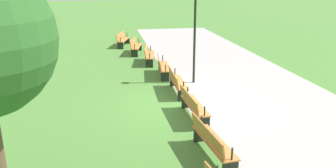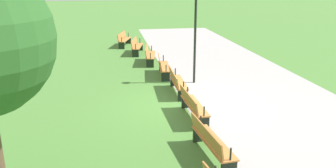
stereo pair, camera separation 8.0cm
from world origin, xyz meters
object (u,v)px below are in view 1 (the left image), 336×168
at_px(bench_2, 148,54).
at_px(bench_5, 193,104).
at_px(bench_3, 162,66).
at_px(lamp_post, 195,15).
at_px(bench_1, 135,46).
at_px(bench_6, 211,141).
at_px(bench_0, 123,39).
at_px(bench_4, 177,81).

xyz_separation_m(bench_2, bench_5, (7.53, 0.48, 0.00)).
height_order(bench_3, lamp_post, lamp_post).
distance_m(bench_1, bench_5, 10.04).
xyz_separation_m(bench_5, bench_6, (2.51, -0.16, 0.00)).
distance_m(bench_3, lamp_post, 2.95).
bearing_deg(bench_6, bench_3, 174.53).
bearing_deg(bench_2, bench_5, 12.75).
bearing_deg(bench_0, lamp_post, 33.09).
xyz_separation_m(bench_0, bench_4, (9.92, 1.59, 0.00)).
relative_size(bench_3, lamp_post, 0.49).
bearing_deg(bench_0, bench_4, 25.50).
height_order(bench_2, bench_4, same).
xyz_separation_m(bench_3, lamp_post, (1.26, 1.17, 2.39)).
bearing_deg(bench_6, bench_4, 172.71).
distance_m(bench_3, bench_5, 5.03).
bearing_deg(bench_2, bench_6, 10.93).
xyz_separation_m(bench_3, bench_6, (7.54, 0.00, 0.00)).
bearing_deg(lamp_post, bench_2, -158.39).
relative_size(bench_0, lamp_post, 0.49).
height_order(bench_5, bench_6, same).
xyz_separation_m(bench_6, lamp_post, (-6.28, 1.17, 2.39)).
height_order(bench_3, bench_6, same).
height_order(bench_1, bench_3, same).
bearing_deg(bench_2, lamp_post, 30.73).
distance_m(bench_1, bench_4, 7.54).
xyz_separation_m(bench_1, bench_4, (7.48, 0.95, 0.00)).
relative_size(bench_0, bench_1, 1.00).
height_order(bench_6, lamp_post, lamp_post).
distance_m(bench_5, bench_6, 2.52).
relative_size(bench_4, bench_5, 1.00).
bearing_deg(bench_1, bench_3, 21.85).
height_order(bench_1, bench_6, same).
bearing_deg(bench_0, bench_1, 30.95).
bearing_deg(bench_5, bench_1, -176.37).
bearing_deg(lamp_post, bench_5, -15.01).
height_order(bench_4, lamp_post, lamp_post).
bearing_deg(bench_0, bench_2, 29.13).
distance_m(bench_6, lamp_post, 6.82).
distance_m(bench_2, bench_6, 10.04).
relative_size(bench_0, bench_6, 1.01).
distance_m(bench_2, bench_3, 2.52).
xyz_separation_m(bench_3, bench_5, (5.03, 0.16, 0.00)).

